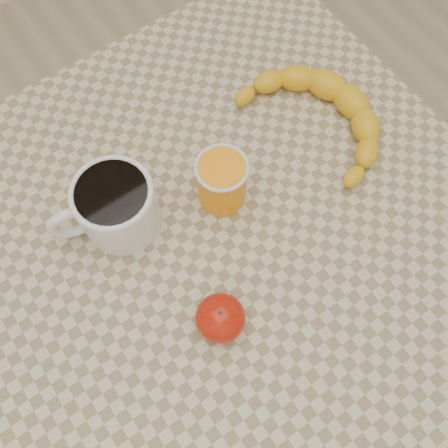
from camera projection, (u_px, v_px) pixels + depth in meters
ground at (224, 328)px, 1.43m from camera, size 3.00×3.00×0.00m
table at (224, 249)px, 0.81m from camera, size 0.80×0.80×0.75m
coffee_mug at (115, 206)px, 0.69m from camera, size 0.17×0.14×0.10m
orange_juice_glass at (222, 181)px, 0.71m from camera, size 0.08×0.08×0.09m
apple at (220, 318)px, 0.65m from camera, size 0.07×0.07×0.06m
banana at (319, 118)px, 0.78m from camera, size 0.23×0.31×0.05m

